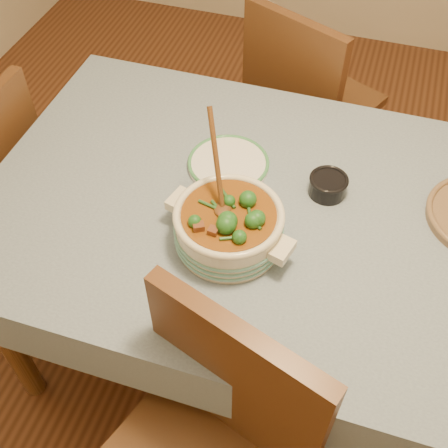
{
  "coord_description": "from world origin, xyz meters",
  "views": [
    {
      "loc": [
        0.18,
        -1.05,
        1.93
      ],
      "look_at": [
        -0.09,
        -0.18,
        0.85
      ],
      "focal_mm": 45.0,
      "sensor_mm": 36.0,
      "label": 1
    }
  ],
  "objects_px": {
    "condiment_bowl": "(328,185)",
    "chair_far": "(304,100)",
    "dining_table": "(273,230)",
    "stew_casserole": "(229,224)",
    "white_plate": "(228,163)"
  },
  "relations": [
    {
      "from": "stew_casserole",
      "to": "condiment_bowl",
      "type": "xyz_separation_m",
      "value": [
        0.22,
        0.26,
        -0.04
      ]
    },
    {
      "from": "dining_table",
      "to": "stew_casserole",
      "type": "bearing_deg",
      "value": -120.91
    },
    {
      "from": "white_plate",
      "to": "dining_table",
      "type": "bearing_deg",
      "value": -35.58
    },
    {
      "from": "dining_table",
      "to": "white_plate",
      "type": "height_order",
      "value": "white_plate"
    },
    {
      "from": "dining_table",
      "to": "condiment_bowl",
      "type": "height_order",
      "value": "condiment_bowl"
    },
    {
      "from": "condiment_bowl",
      "to": "dining_table",
      "type": "bearing_deg",
      "value": -139.62
    },
    {
      "from": "condiment_bowl",
      "to": "chair_far",
      "type": "distance_m",
      "value": 0.78
    },
    {
      "from": "stew_casserole",
      "to": "white_plate",
      "type": "relative_size",
      "value": 1.45
    },
    {
      "from": "dining_table",
      "to": "chair_far",
      "type": "xyz_separation_m",
      "value": [
        -0.07,
        0.81,
        -0.13
      ]
    },
    {
      "from": "stew_casserole",
      "to": "condiment_bowl",
      "type": "bearing_deg",
      "value": 50.01
    },
    {
      "from": "dining_table",
      "to": "stew_casserole",
      "type": "height_order",
      "value": "stew_casserole"
    },
    {
      "from": "stew_casserole",
      "to": "white_plate",
      "type": "height_order",
      "value": "stew_casserole"
    },
    {
      "from": "stew_casserole",
      "to": "chair_far",
      "type": "relative_size",
      "value": 0.39
    },
    {
      "from": "dining_table",
      "to": "chair_far",
      "type": "distance_m",
      "value": 0.83
    },
    {
      "from": "condiment_bowl",
      "to": "chair_far",
      "type": "xyz_separation_m",
      "value": [
        -0.2,
        0.71,
        -0.26
      ]
    }
  ]
}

